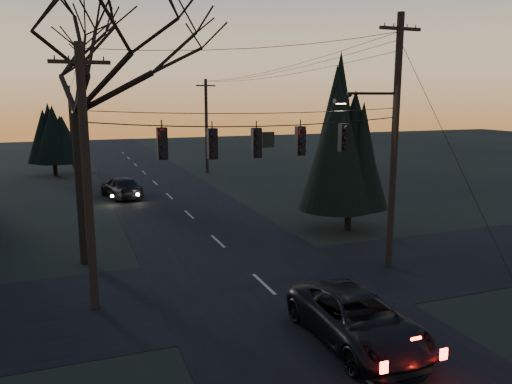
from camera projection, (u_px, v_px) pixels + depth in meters
name	position (u px, v px, depth m)	size (l,w,h in m)	color
main_road	(197.00, 222.00, 27.75)	(8.00, 120.00, 0.02)	black
cross_road	(264.00, 284.00, 18.57)	(60.00, 7.00, 0.02)	black
utility_pole_right	(388.00, 267.00, 20.49)	(5.00, 0.30, 10.00)	black
utility_pole_left	(95.00, 308.00, 16.47)	(1.80, 0.30, 8.50)	black
utility_pole_far_r	(207.00, 173.00, 46.20)	(1.80, 0.30, 8.50)	black
utility_pole_far_l	(74.00, 168.00, 49.53)	(0.30, 0.30, 8.00)	black
span_signal_assembly	(258.00, 141.00, 17.49)	(11.50, 0.44, 1.48)	black
bare_tree_left	(72.00, 48.00, 19.31)	(9.59, 9.59, 12.49)	black
evergreen_right	(351.00, 137.00, 25.36)	(3.94, 3.94, 8.61)	black
evergreen_dist	(53.00, 137.00, 43.73)	(3.54, 3.54, 5.77)	black
suv_near	(357.00, 319.00, 14.02)	(2.34, 5.08, 1.41)	black
sedan_oncoming_a	(121.00, 187.00, 34.41)	(1.83, 4.56, 1.55)	black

